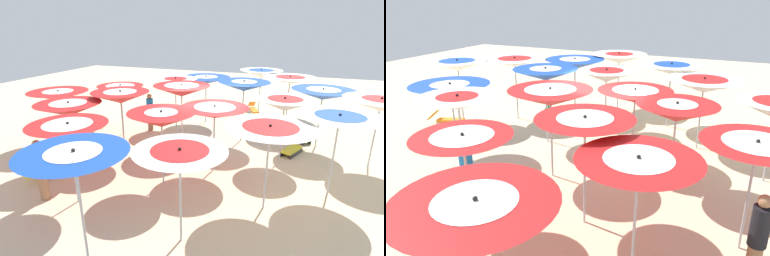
% 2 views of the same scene
% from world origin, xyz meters
% --- Properties ---
extents(ground, '(39.80, 39.80, 0.04)m').
position_xyz_m(ground, '(0.00, 0.00, -0.02)').
color(ground, beige).
extents(beach_umbrella_0, '(2.09, 2.09, 2.45)m').
position_xyz_m(beach_umbrella_0, '(1.00, 5.73, 2.21)').
color(beach_umbrella_0, '#B2B2B7').
rests_on(beach_umbrella_0, ground).
extents(beach_umbrella_1, '(2.24, 2.24, 2.27)m').
position_xyz_m(beach_umbrella_1, '(-1.28, 3.95, 2.04)').
color(beach_umbrella_1, '#B2B2B7').
rests_on(beach_umbrella_1, ground).
extents(beach_umbrella_2, '(1.98, 1.98, 2.31)m').
position_xyz_m(beach_umbrella_2, '(-2.31, 2.73, 2.09)').
color(beach_umbrella_2, '#B2B2B7').
rests_on(beach_umbrella_2, ground).
extents(beach_umbrella_3, '(1.91, 1.91, 2.19)m').
position_xyz_m(beach_umbrella_3, '(-4.06, 1.04, 1.94)').
color(beach_umbrella_3, '#B2B2B7').
rests_on(beach_umbrella_3, ground).
extents(beach_umbrella_4, '(2.25, 2.25, 2.16)m').
position_xyz_m(beach_umbrella_4, '(-5.73, -0.65, 1.95)').
color(beach_umbrella_4, '#B2B2B7').
rests_on(beach_umbrella_4, ground).
extents(beach_umbrella_5, '(2.28, 2.28, 2.42)m').
position_xyz_m(beach_umbrella_5, '(2.45, 4.29, 2.21)').
color(beach_umbrella_5, '#B2B2B7').
rests_on(beach_umbrella_5, ground).
extents(beach_umbrella_6, '(2.03, 2.03, 2.49)m').
position_xyz_m(beach_umbrella_6, '(0.86, 2.07, 2.24)').
color(beach_umbrella_6, '#B2B2B7').
rests_on(beach_umbrella_6, ground).
extents(beach_umbrella_7, '(2.13, 2.13, 2.45)m').
position_xyz_m(beach_umbrella_7, '(-1.20, 0.75, 2.18)').
color(beach_umbrella_7, '#B2B2B7').
rests_on(beach_umbrella_7, ground).
extents(beach_umbrella_8, '(1.99, 1.99, 2.42)m').
position_xyz_m(beach_umbrella_8, '(-2.78, -0.89, 2.16)').
color(beach_umbrella_8, '#B2B2B7').
rests_on(beach_umbrella_8, ground).
extents(beach_umbrella_9, '(2.05, 2.05, 2.26)m').
position_xyz_m(beach_umbrella_9, '(-3.80, -2.25, 1.99)').
color(beach_umbrella_9, '#B2B2B7').
rests_on(beach_umbrella_9, ground).
extents(beach_umbrella_10, '(2.27, 2.27, 2.32)m').
position_xyz_m(beach_umbrella_10, '(3.73, 2.42, 2.07)').
color(beach_umbrella_10, '#B2B2B7').
rests_on(beach_umbrella_10, ground).
extents(beach_umbrella_11, '(1.91, 1.91, 2.27)m').
position_xyz_m(beach_umbrella_11, '(2.51, 0.67, 2.01)').
color(beach_umbrella_11, '#B2B2B7').
rests_on(beach_umbrella_11, ground).
extents(beach_umbrella_12, '(2.07, 2.07, 2.20)m').
position_xyz_m(beach_umbrella_12, '(0.56, -0.91, 1.97)').
color(beach_umbrella_12, '#B2B2B7').
rests_on(beach_umbrella_12, ground).
extents(beach_umbrella_13, '(1.92, 1.92, 2.28)m').
position_xyz_m(beach_umbrella_13, '(-0.59, -2.25, 2.01)').
color(beach_umbrella_13, '#B2B2B7').
rests_on(beach_umbrella_13, ground).
extents(beach_umbrella_14, '(1.97, 1.97, 2.26)m').
position_xyz_m(beach_umbrella_14, '(-2.31, -3.93, 2.00)').
color(beach_umbrella_14, '#B2B2B7').
rests_on(beach_umbrella_14, ground).
extents(beach_umbrella_15, '(2.26, 2.26, 2.37)m').
position_xyz_m(beach_umbrella_15, '(5.36, 1.20, 2.12)').
color(beach_umbrella_15, '#B2B2B7').
rests_on(beach_umbrella_15, ground).
extents(beach_umbrella_16, '(2.19, 2.19, 2.36)m').
position_xyz_m(beach_umbrella_16, '(3.98, -1.19, 2.13)').
color(beach_umbrella_16, '#B2B2B7').
rests_on(beach_umbrella_16, ground).
extents(beach_umbrella_17, '(2.24, 2.24, 2.29)m').
position_xyz_m(beach_umbrella_17, '(2.39, -2.49, 2.03)').
color(beach_umbrella_17, '#B2B2B7').
rests_on(beach_umbrella_17, ground).
extents(lounger_1, '(1.02, 1.09, 0.59)m').
position_xyz_m(lounger_1, '(3.08, 2.83, 0.20)').
color(lounger_1, '#333338').
rests_on(lounger_1, ground).
extents(lounger_2, '(0.81, 1.35, 0.54)m').
position_xyz_m(lounger_2, '(0.70, 6.20, 0.19)').
color(lounger_2, silver).
rests_on(lounger_2, ground).
extents(lounger_4, '(0.90, 1.42, 0.58)m').
position_xyz_m(lounger_4, '(2.93, 1.43, 0.20)').
color(lounger_4, '#333338').
rests_on(lounger_4, ground).
extents(beachgoer_0, '(0.30, 0.30, 1.67)m').
position_xyz_m(beachgoer_0, '(-3.18, 1.86, 0.87)').
color(beachgoer_0, '#A3704C').
rests_on(beachgoer_0, ground).
extents(beachgoer_1, '(0.30, 0.30, 1.71)m').
position_xyz_m(beachgoer_1, '(-3.25, -4.13, 0.90)').
color(beachgoer_1, '#A3704C').
rests_on(beachgoer_1, ground).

